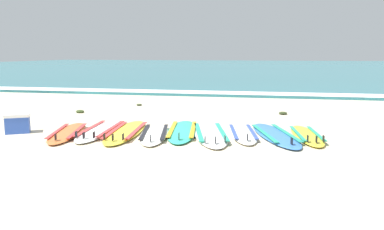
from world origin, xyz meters
TOP-DOWN VIEW (x-y plane):
  - ground_plane at (0.00, 0.00)m, footprint 80.00×80.00m
  - sea at (0.00, 36.69)m, footprint 80.00×60.00m
  - wave_foam_strip at (0.00, 7.26)m, footprint 80.00×1.13m
  - surfboard_0 at (-1.88, -0.21)m, footprint 1.04×2.12m
  - surfboard_1 at (-1.35, 0.14)m, footprint 0.84×2.41m
  - surfboard_2 at (-0.80, 0.10)m, footprint 0.90×2.46m
  - surfboard_3 at (-0.20, 0.03)m, footprint 0.94×2.13m
  - surfboard_4 at (0.26, 0.39)m, footprint 0.93×2.37m
  - surfboard_5 at (0.84, 0.25)m, footprint 1.19×2.53m
  - surfboard_6 at (1.45, 0.40)m, footprint 0.83×2.02m
  - surfboard_7 at (2.05, 0.39)m, footprint 1.24×2.42m
  - surfboard_8 at (2.63, 0.45)m, footprint 0.72×1.95m
  - cooler_box at (-2.91, -0.27)m, footprint 0.55×0.50m
  - seaweed_clump_near_shoreline at (-2.95, 2.34)m, footprint 0.22×0.18m
  - seaweed_clump_mid_sand at (2.27, 3.11)m, footprint 0.21×0.17m
  - seaweed_clump_by_the_boards at (-1.88, 3.98)m, footprint 0.16×0.13m

SIDE VIEW (x-z plane):
  - ground_plane at x=0.00m, z-range 0.00..0.00m
  - seaweed_clump_by_the_boards at x=-1.88m, z-range 0.00..0.06m
  - surfboard_7 at x=2.05m, z-range -0.05..0.13m
  - surfboard_4 at x=0.26m, z-range -0.05..0.13m
  - surfboard_3 at x=-0.20m, z-range -0.05..0.13m
  - surfboard_0 at x=-1.88m, z-range -0.05..0.13m
  - surfboard_6 at x=1.45m, z-range -0.05..0.13m
  - surfboard_5 at x=0.84m, z-range -0.05..0.13m
  - surfboard_2 at x=-0.80m, z-range -0.05..0.13m
  - surfboard_1 at x=-1.35m, z-range -0.05..0.13m
  - surfboard_8 at x=2.63m, z-range -0.05..0.13m
  - seaweed_clump_mid_sand at x=2.27m, z-range 0.00..0.07m
  - seaweed_clump_near_shoreline at x=-2.95m, z-range 0.00..0.08m
  - sea at x=0.00m, z-range 0.00..0.10m
  - wave_foam_strip at x=0.00m, z-range 0.00..0.11m
  - cooler_box at x=-2.91m, z-range 0.00..0.38m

